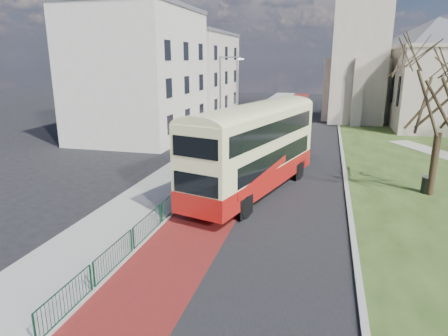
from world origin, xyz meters
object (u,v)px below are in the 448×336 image
(bus, at_px, (254,146))
(streetlamp, at_px, (222,98))
(winter_tree_near, at_px, (446,80))
(litter_bin, at_px, (427,185))

(bus, bearing_deg, streetlamp, 129.29)
(streetlamp, relative_size, winter_tree_near, 0.83)
(bus, distance_m, litter_bin, 10.71)
(litter_bin, bearing_deg, bus, -165.96)
(streetlamp, distance_m, litter_bin, 17.83)
(winter_tree_near, height_order, litter_bin, winter_tree_near)
(streetlamp, xyz_separation_m, bus, (4.92, -11.22, -1.64))
(streetlamp, height_order, winter_tree_near, winter_tree_near)
(bus, relative_size, winter_tree_near, 1.32)
(winter_tree_near, xyz_separation_m, litter_bin, (-0.17, 0.24, -6.16))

